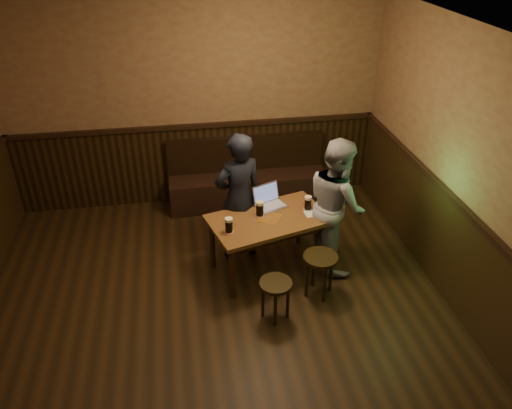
{
  "coord_description": "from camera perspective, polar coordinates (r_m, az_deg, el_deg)",
  "views": [
    {
      "loc": [
        -0.25,
        -3.42,
        3.68
      ],
      "look_at": [
        0.5,
        1.08,
        0.95
      ],
      "focal_mm": 35.0,
      "sensor_mm": 36.0,
      "label": 1
    }
  ],
  "objects": [
    {
      "name": "pint_left",
      "position": [
        5.29,
        -3.12,
        -2.36
      ],
      "size": [
        0.11,
        0.11,
        0.17
      ],
      "color": "#992B12",
      "rests_on": "pub_table"
    },
    {
      "name": "bench",
      "position": [
        7.09,
        -0.95,
        2.53
      ],
      "size": [
        2.2,
        0.5,
        0.95
      ],
      "color": "black",
      "rests_on": "ground"
    },
    {
      "name": "person_grey",
      "position": [
        5.7,
        9.15,
        0.03
      ],
      "size": [
        0.67,
        0.82,
        1.59
      ],
      "primitive_type": "imported",
      "rotation": [
        0.0,
        0.0,
        1.66
      ],
      "color": "gray",
      "rests_on": "ground"
    },
    {
      "name": "stool_left",
      "position": [
        5.11,
        2.26,
        -9.67
      ],
      "size": [
        0.4,
        0.4,
        0.45
      ],
      "rotation": [
        0.0,
        0.0,
        -0.2
      ],
      "color": "black",
      "rests_on": "ground"
    },
    {
      "name": "person_suit",
      "position": [
        5.74,
        -1.98,
        0.73
      ],
      "size": [
        0.67,
        0.54,
        1.6
      ],
      "primitive_type": "imported",
      "rotation": [
        0.0,
        0.0,
        3.45
      ],
      "color": "black",
      "rests_on": "ground"
    },
    {
      "name": "pub_table",
      "position": [
        5.61,
        1.47,
        -2.33
      ],
      "size": [
        1.46,
        1.07,
        0.7
      ],
      "rotation": [
        0.0,
        0.0,
        0.27
      ],
      "color": "brown",
      "rests_on": "ground"
    },
    {
      "name": "room",
      "position": [
        4.41,
        -4.62,
        -3.42
      ],
      "size": [
        5.04,
        6.04,
        2.84
      ],
      "color": "black",
      "rests_on": "ground"
    },
    {
      "name": "pint_mid",
      "position": [
        5.55,
        0.43,
        -0.46
      ],
      "size": [
        0.12,
        0.12,
        0.18
      ],
      "color": "#992B12",
      "rests_on": "pub_table"
    },
    {
      "name": "pint_right",
      "position": [
        5.71,
        5.95,
        0.2
      ],
      "size": [
        0.11,
        0.11,
        0.17
      ],
      "color": "#992B12",
      "rests_on": "pub_table"
    },
    {
      "name": "stool_right",
      "position": [
        5.4,
        7.33,
        -6.74
      ],
      "size": [
        0.43,
        0.43,
        0.51
      ],
      "rotation": [
        0.0,
        0.0,
        0.16
      ],
      "color": "black",
      "rests_on": "ground"
    },
    {
      "name": "laptop",
      "position": [
        5.76,
        1.47,
        0.47
      ],
      "size": [
        0.42,
        0.38,
        0.24
      ],
      "rotation": [
        0.0,
        0.0,
        0.4
      ],
      "color": "silver",
      "rests_on": "pub_table"
    },
    {
      "name": "menu",
      "position": [
        5.68,
        6.67,
        -0.98
      ],
      "size": [
        0.23,
        0.17,
        0.0
      ],
      "primitive_type": "cube",
      "rotation": [
        0.0,
        0.0,
        0.07
      ],
      "color": "silver",
      "rests_on": "pub_table"
    }
  ]
}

